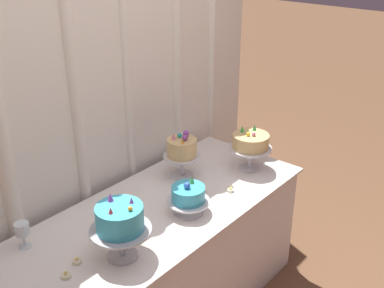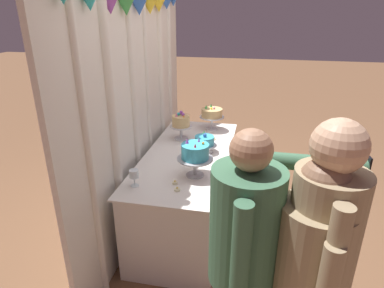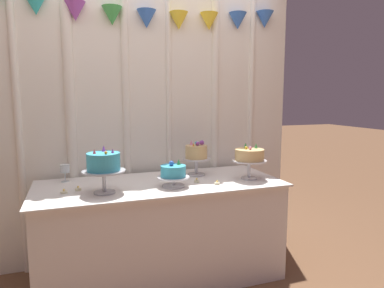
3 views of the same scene
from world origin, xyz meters
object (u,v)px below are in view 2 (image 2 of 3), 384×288
cake_display_leftmost (195,153)px  tealight_near_right (202,142)px  cake_display_midright (181,122)px  guest_girl_blue_dress (244,262)px  guest_man_pink_jacket (317,266)px  tealight_near_left (175,183)px  tealight_far_right (214,139)px  cake_display_rightmost (212,114)px  cake_table (188,188)px  cake_display_midleft (204,142)px  wine_glass (134,174)px  guest_man_dark_suit (306,286)px  tealight_far_left (177,190)px

cake_display_leftmost → tealight_near_right: 0.73m
cake_display_midright → tealight_near_right: 0.31m
guest_girl_blue_dress → guest_man_pink_jacket: size_ratio=0.95×
tealight_near_left → guest_girl_blue_dress: 1.04m
cake_display_midright → tealight_far_right: bearing=-83.4°
cake_display_rightmost → tealight_far_right: bearing=-166.5°
cake_table → cake_display_rightmost: 0.91m
cake_table → tealight_far_right: (0.39, -0.20, 0.39)m
cake_display_midleft → tealight_far_right: size_ratio=5.82×
cake_table → tealight_near_right: tealight_near_right is taller
tealight_near_left → guest_girl_blue_dress: bearing=-145.7°
tealight_near_right → tealight_far_right: tealight_near_right is taller
wine_glass → guest_man_pink_jacket: guest_man_pink_jacket is taller
cake_table → cake_display_leftmost: 0.75m
guest_man_dark_suit → guest_man_pink_jacket: (0.02, -0.04, 0.11)m
cake_display_midright → tealight_near_right: size_ratio=7.76×
cake_display_midright → wine_glass: 1.05m
cake_display_rightmost → tealight_near_right: (-0.44, 0.03, -0.17)m
cake_display_midleft → guest_man_dark_suit: 1.74m
cake_display_rightmost → guest_girl_blue_dress: bearing=-167.2°
tealight_near_left → tealight_near_right: bearing=-4.3°
tealight_far_left → guest_man_dark_suit: (-0.81, -0.85, 0.03)m
wine_glass → tealight_far_right: bearing=-23.4°
cake_display_rightmost → tealight_far_left: 1.41m
wine_glass → tealight_far_right: 1.18m
cake_display_leftmost → tealight_near_right: bearing=5.1°
cake_display_midright → tealight_far_right: (0.04, -0.35, -0.17)m
cake_display_midleft → guest_man_pink_jacket: bearing=-152.4°
cake_table → cake_display_rightmost: bearing=-9.9°
cake_display_midright → tealight_far_left: cake_display_midright is taller
wine_glass → tealight_far_right: wine_glass is taller
cake_display_midleft → tealight_near_left: 0.68m
cake_display_midright → tealight_near_right: bearing=-109.3°
guest_girl_blue_dress → tealight_near_right: bearing=16.8°
cake_display_midright → cake_display_rightmost: cake_display_midright is taller
cake_display_rightmost → tealight_near_left: cake_display_rightmost is taller
cake_display_rightmost → guest_man_dark_suit: guest_man_dark_suit is taller
cake_table → tealight_far_left: size_ratio=39.21×
cake_display_midleft → wine_glass: bearing=150.8°
wine_glass → tealight_near_left: size_ratio=3.14×
tealight_near_right → cake_table: bearing=160.7°
guest_girl_blue_dress → cake_display_midleft: bearing=17.0°
cake_display_rightmost → tealight_near_left: bearing=175.8°
tealight_near_left → cake_display_midright: bearing=10.5°
cake_display_leftmost → wine_glass: (-0.26, 0.43, -0.10)m
cake_table → tealight_far_right: tealight_far_right is taller
cake_table → tealight_near_left: tealight_near_left is taller
guest_girl_blue_dress → tealight_far_left: bearing=35.4°
tealight_far_right → guest_man_dark_suit: (-1.89, -0.72, 0.02)m
cake_table → guest_girl_blue_dress: size_ratio=1.18×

